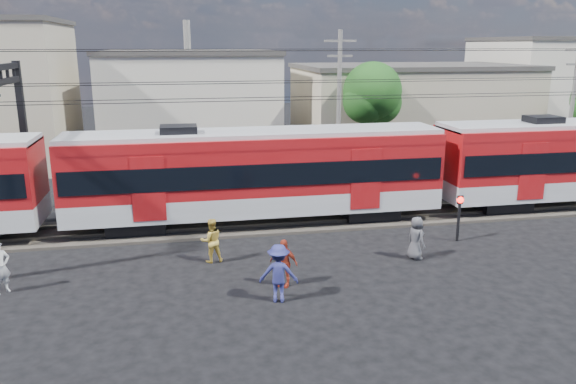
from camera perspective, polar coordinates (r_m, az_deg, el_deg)
name	(u,v)px	position (r m, az deg, el deg)	size (l,w,h in m)	color
ground	(282,304)	(17.55, -0.65, -11.34)	(120.00, 120.00, 0.00)	black
track_bed	(249,223)	(24.88, -3.95, -3.19)	(70.00, 3.40, 0.12)	#2D2823
rail_near	(251,226)	(24.13, -3.74, -3.46)	(70.00, 0.12, 0.12)	#59544C
rail_far	(247,216)	(25.55, -4.17, -2.43)	(70.00, 0.12, 0.12)	#59544C
commuter_train	(261,171)	(24.33, -2.78, 2.13)	(50.30, 3.08, 4.17)	black
catenary	(27,113)	(24.36, -24.99, 7.32)	(70.00, 9.30, 7.52)	black
building_midwest	(190,101)	(42.70, -9.94, 9.10)	(12.24, 12.24, 7.30)	beige
building_mideast	(409,108)	(43.17, 12.16, 8.38)	(16.32, 10.20, 6.30)	tan
building_east	(545,87)	(53.42, 24.67, 9.64)	(10.20, 10.20, 8.30)	beige
utility_pole_mid	(339,103)	(31.91, 5.19, 8.99)	(1.80, 0.24, 8.50)	slate
utility_pole_east	(572,105)	(37.44, 26.91, 7.93)	(1.80, 0.24, 8.00)	slate
tree_near	(375,95)	(35.80, 8.79, 9.71)	(3.82, 3.64, 6.72)	#382619
pedestrian_a	(0,267)	(20.18, -27.21, -6.80)	(0.63, 0.41, 1.73)	silver
pedestrian_b	(211,240)	(20.64, -7.79, -4.89)	(0.80, 0.62, 1.65)	gold
pedestrian_c	(279,273)	(17.38, -0.96, -8.25)	(1.19, 0.69, 1.85)	navy
pedestrian_d	(284,263)	(18.47, -0.46, -7.21)	(0.95, 0.39, 1.62)	maroon
pedestrian_e	(416,238)	(21.27, 12.87, -4.58)	(0.79, 0.51, 1.62)	#444448
crossing_signal	(459,210)	(23.46, 17.01, -1.73)	(0.28, 0.28, 1.90)	black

